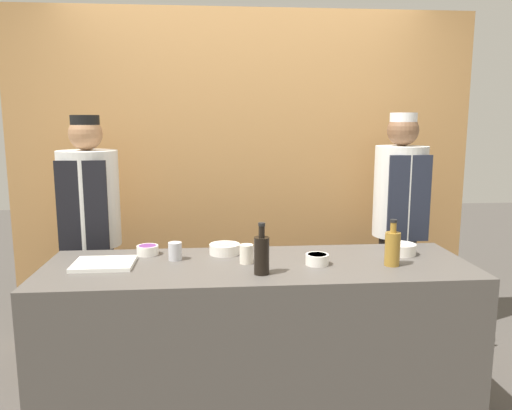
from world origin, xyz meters
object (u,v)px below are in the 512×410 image
Objects in this scene: cup_steel at (175,251)px; cup_cream at (246,254)px; bottle_vinegar at (392,248)px; chef_right at (398,231)px; cutting_board at (104,264)px; sauce_bowl_red at (401,248)px; chef_left at (91,239)px; sauce_bowl_yellow at (225,248)px; bottle_soy at (262,254)px; sauce_bowl_purple at (148,250)px; sauce_bowl_brown at (317,259)px.

cup_cream is (0.37, -0.09, 0.00)m from cup_steel.
bottle_vinegar is 0.84m from chef_right.
cup_steel reaches higher than cutting_board.
sauce_bowl_red is 1.57m from cutting_board.
sauce_bowl_red is 0.09× the size of chef_left.
chef_left reaches higher than sauce_bowl_yellow.
chef_right is (1.05, 0.67, -0.05)m from cup_cream.
chef_right is at bearing 20.35° from cutting_board.
chef_right is at bearing 70.69° from sauce_bowl_red.
chef_left reaches higher than cup_steel.
bottle_soy reaches higher than sauce_bowl_yellow.
cutting_board is 3.17× the size of cup_steel.
cup_cream is at bearing -173.51° from sauce_bowl_red.
sauce_bowl_purple is 1.20× the size of cup_cream.
bottle_vinegar reaches higher than sauce_bowl_red.
sauce_bowl_red is 1.87m from chef_left.
chef_right is (1.77, 0.66, -0.01)m from cutting_board.
sauce_bowl_red is 1.62× the size of cup_cream.
cup_steel is at bearing -45.63° from chef_left.
sauce_bowl_purple is at bearing 175.41° from sauce_bowl_red.
cup_steel is at bearing 169.87° from bottle_vinegar.
chef_left reaches higher than bottle_soy.
cup_steel is (0.35, 0.08, 0.04)m from cutting_board.
bottle_soy is (-0.29, -0.13, 0.07)m from sauce_bowl_brown.
chef_left is (-1.78, 0.57, -0.05)m from sauce_bowl_red.
sauce_bowl_yellow is at bearing -2.32° from sauce_bowl_purple.
sauce_bowl_brown is 0.33m from bottle_soy.
cup_cream is (-0.06, 0.19, -0.05)m from bottle_soy.
cutting_board is (-0.61, -0.17, -0.02)m from sauce_bowl_yellow.
sauce_bowl_yellow is at bearing 151.92° from sauce_bowl_brown.
sauce_bowl_yellow is 0.10× the size of chef_left.
chef_left is (-1.29, 0.73, -0.05)m from sauce_bowl_brown.
sauce_bowl_red is 0.66× the size of bottle_vinegar.
cup_cream is 0.06× the size of chef_left.
chef_left reaches higher than sauce_bowl_purple.
bottle_soy is (0.78, -0.20, 0.09)m from cutting_board.
cutting_board is (-0.19, -0.19, -0.02)m from sauce_bowl_purple.
sauce_bowl_yellow is at bearing 174.42° from sauce_bowl_red.
cup_steel is (-0.43, 0.28, -0.05)m from bottle_soy.
bottle_vinegar is 2.43× the size of cup_cream.
chef_left is at bearing 139.22° from bottle_soy.
sauce_bowl_purple is 0.56m from cup_cream.
cup_steel is at bearing 165.75° from cup_cream.
chef_left is (-0.99, 0.86, -0.12)m from bottle_soy.
cup_steel is at bearing 12.59° from cutting_board.
chef_right reaches higher than bottle_vinegar.
bottle_vinegar reaches higher than sauce_bowl_yellow.
cutting_board is at bearing -71.80° from chef_left.
cutting_board is 0.72m from cup_cream.
sauce_bowl_purple is 1.64m from chef_right.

